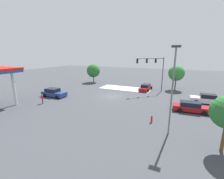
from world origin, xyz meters
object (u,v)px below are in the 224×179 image
(fire_hydrant, at_px, (152,119))
(car_2, at_px, (54,93))
(tree_corner_a, at_px, (176,73))
(traffic_signal_mast, at_px, (154,67))
(car_0, at_px, (206,99))
(car_3, at_px, (146,87))
(car_1, at_px, (191,107))
(pedestrian, at_px, (42,98))
(street_light_pole_a, at_px, (173,84))
(tree_corner_b, at_px, (93,71))

(fire_hydrant, bearing_deg, car_2, -10.67)
(tree_corner_a, bearing_deg, traffic_signal_mast, 45.84)
(car_0, distance_m, car_3, 12.10)
(car_0, bearing_deg, car_1, 62.87)
(car_1, relative_size, fire_hydrant, 5.65)
(car_0, height_order, tree_corner_a, tree_corner_a)
(pedestrian, height_order, tree_corner_a, tree_corner_a)
(traffic_signal_mast, bearing_deg, car_1, 81.10)
(pedestrian, distance_m, street_light_pole_a, 19.92)
(car_1, xyz_separation_m, tree_corner_b, (24.17, -13.81, 2.62))
(car_2, xyz_separation_m, fire_hydrant, (-18.90, 3.56, -0.30))
(car_1, relative_size, street_light_pole_a, 0.56)
(tree_corner_a, bearing_deg, fire_hydrant, 84.74)
(car_2, distance_m, tree_corner_b, 16.16)
(car_1, height_order, tree_corner_a, tree_corner_a)
(street_light_pole_a, relative_size, tree_corner_b, 1.67)
(car_1, relative_size, tree_corner_a, 0.88)
(car_2, height_order, pedestrian, car_2)
(tree_corner_b, xyz_separation_m, fire_hydrant, (-19.83, 19.49, -2.87))
(car_0, relative_size, car_2, 0.97)
(pedestrian, height_order, fire_hydrant, pedestrian)
(car_3, xyz_separation_m, fire_hydrant, (-4.15, 15.94, -0.21))
(fire_hydrant, bearing_deg, car_0, -122.26)
(fire_hydrant, bearing_deg, traffic_signal_mast, -80.93)
(car_3, bearing_deg, car_2, 133.92)
(car_1, bearing_deg, traffic_signal_mast, 122.23)
(tree_corner_b, height_order, fire_hydrant, tree_corner_b)
(tree_corner_b, bearing_deg, pedestrian, 97.01)
(tree_corner_a, relative_size, fire_hydrant, 6.39)
(pedestrian, height_order, street_light_pole_a, street_light_pole_a)
(pedestrian, distance_m, tree_corner_a, 27.49)
(street_light_pole_a, relative_size, fire_hydrant, 10.02)
(street_light_pole_a, bearing_deg, fire_hydrant, -43.63)
(traffic_signal_mast, relative_size, car_1, 1.49)
(car_0, distance_m, fire_hydrant, 12.73)
(tree_corner_b, bearing_deg, car_3, 167.24)
(car_0, height_order, pedestrian, car_0)
(car_2, distance_m, street_light_pole_a, 22.06)
(traffic_signal_mast, xyz_separation_m, car_3, (1.77, -1.04, -4.71))
(traffic_signal_mast, relative_size, street_light_pole_a, 0.84)
(street_light_pole_a, height_order, fire_hydrant, street_light_pole_a)
(car_3, bearing_deg, tree_corner_b, 81.17)
(street_light_pole_a, bearing_deg, car_1, -107.06)
(pedestrian, bearing_deg, car_0, -21.09)
(street_light_pole_a, xyz_separation_m, fire_hydrant, (2.01, -1.91, -4.69))
(car_0, xyz_separation_m, car_2, (25.70, 7.20, -0.01))
(traffic_signal_mast, height_order, tree_corner_b, traffic_signal_mast)
(traffic_signal_mast, bearing_deg, car_2, -10.54)
(traffic_signal_mast, distance_m, tree_corner_b, 18.16)
(car_0, xyz_separation_m, pedestrian, (24.18, 11.09, 0.12))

